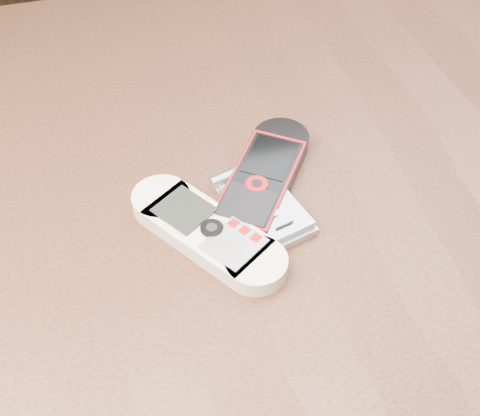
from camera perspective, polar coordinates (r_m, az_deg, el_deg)
name	(u,v)px	position (r m, az deg, el deg)	size (l,w,h in m)	color
table	(235,288)	(0.66, -0.42, -6.84)	(1.20, 0.80, 0.75)	black
nokia_white	(207,231)	(0.56, -2.86, -2.00)	(0.05, 0.16, 0.02)	silver
nokia_black_red	(260,182)	(0.59, 1.76, 2.20)	(0.05, 0.17, 0.02)	black
motorola_razr	(264,207)	(0.58, 2.05, 0.13)	(0.05, 0.10, 0.02)	#B4B5B9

